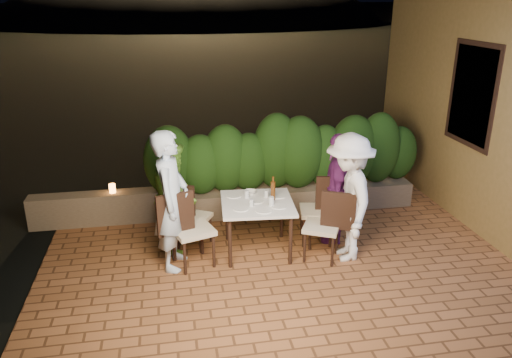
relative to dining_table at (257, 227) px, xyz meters
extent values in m
plane|color=black|center=(0.57, -0.94, -0.40)|extent=(400.00, 400.00, 0.00)
cube|color=brown|center=(0.57, -0.44, -0.45)|extent=(7.00, 6.00, 0.15)
cube|color=olive|center=(4.17, 1.06, 2.12)|extent=(1.60, 5.00, 5.00)
cube|color=black|center=(3.39, 0.56, 1.62)|extent=(0.08, 1.00, 1.40)
cube|color=black|center=(3.38, 0.56, 1.62)|extent=(0.06, 1.15, 1.55)
cube|color=brown|center=(0.77, 1.36, -0.17)|extent=(4.20, 0.55, 0.40)
cube|color=brown|center=(-2.23, 1.36, -0.12)|extent=(2.20, 0.30, 0.50)
ellipsoid|color=black|center=(2.57, 59.06, -4.38)|extent=(52.00, 40.00, 22.00)
cylinder|color=white|center=(-0.26, -0.19, 0.38)|extent=(0.20, 0.20, 0.01)
cylinder|color=white|center=(-0.29, 0.28, 0.38)|extent=(0.22, 0.22, 0.01)
cylinder|color=white|center=(0.25, -0.20, 0.38)|extent=(0.20, 0.20, 0.01)
cylinder|color=white|center=(0.32, 0.16, 0.38)|extent=(0.22, 0.22, 0.01)
cylinder|color=white|center=(-0.01, 0.04, 0.38)|extent=(0.22, 0.22, 0.01)
cylinder|color=white|center=(0.03, -0.30, 0.38)|extent=(0.23, 0.23, 0.01)
cylinder|color=silver|center=(-0.10, -0.12, 0.42)|extent=(0.06, 0.06, 0.10)
cylinder|color=silver|center=(-0.11, 0.18, 0.43)|extent=(0.06, 0.06, 0.11)
cylinder|color=silver|center=(0.16, -0.14, 0.44)|extent=(0.07, 0.07, 0.12)
cylinder|color=silver|center=(0.16, 0.15, 0.43)|extent=(0.06, 0.06, 0.10)
imported|color=white|center=(-0.04, 0.33, 0.40)|extent=(0.22, 0.22, 0.04)
imported|color=silver|center=(-1.15, -0.17, 0.56)|extent=(0.59, 0.76, 1.86)
imported|color=#71B338|center=(-1.10, 0.39, 0.40)|extent=(0.61, 0.77, 1.55)
imported|color=white|center=(1.16, -0.37, 0.50)|extent=(0.74, 1.18, 1.75)
imported|color=#652267|center=(1.19, 0.16, 0.44)|extent=(0.70, 1.03, 1.62)
cylinder|color=orange|center=(-2.05, 1.36, 0.20)|extent=(0.10, 0.10, 0.14)
camera|label=1|loc=(-1.14, -6.15, 3.05)|focal=35.00mm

